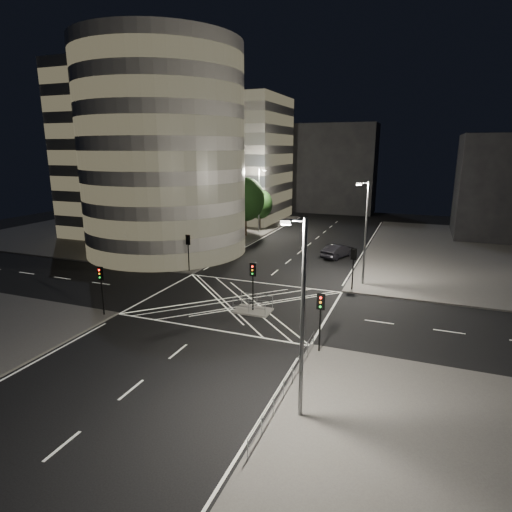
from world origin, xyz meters
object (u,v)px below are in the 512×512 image
at_px(traffic_signal_fl, 188,246).
at_px(traffic_signal_island, 253,278).
at_px(traffic_signal_nl, 101,282).
at_px(traffic_signal_nr, 321,312).
at_px(traffic_signal_fr, 353,261).
at_px(street_lamp_right_far, 365,230).
at_px(street_lamp_right_near, 301,314).
at_px(sedan, 338,251).
at_px(central_island, 253,311).
at_px(street_lamp_left_near, 205,215).
at_px(street_lamp_left_far, 259,198).

height_order(traffic_signal_fl, traffic_signal_island, same).
bearing_deg(traffic_signal_nl, traffic_signal_nr, 0.00).
bearing_deg(traffic_signal_nl, traffic_signal_fl, 90.00).
bearing_deg(traffic_signal_fr, street_lamp_right_far, 73.89).
height_order(traffic_signal_nr, street_lamp_right_near, street_lamp_right_near).
xyz_separation_m(traffic_signal_island, sedan, (3.14, 20.56, -2.07)).
relative_size(central_island, traffic_signal_nl, 0.75).
height_order(central_island, traffic_signal_island, traffic_signal_island).
height_order(traffic_signal_nl, sedan, traffic_signal_nl).
height_order(traffic_signal_nl, street_lamp_left_near, street_lamp_left_near).
distance_m(traffic_signal_island, street_lamp_right_near, 14.78).
distance_m(traffic_signal_nl, street_lamp_right_near, 19.78).
distance_m(traffic_signal_fr, street_lamp_right_far, 3.48).
relative_size(traffic_signal_fl, street_lamp_right_near, 0.40).
bearing_deg(traffic_signal_island, sedan, 81.32).
distance_m(traffic_signal_nl, traffic_signal_fr, 22.24).
distance_m(street_lamp_right_far, street_lamp_right_near, 23.00).
bearing_deg(sedan, street_lamp_left_far, -15.67).
bearing_deg(traffic_signal_fr, traffic_signal_nr, -90.00).
xyz_separation_m(traffic_signal_nl, street_lamp_right_near, (18.24, -7.20, 2.63)).
bearing_deg(street_lamp_left_far, central_island, -70.05).
bearing_deg(sedan, traffic_signal_fl, 62.55).
xyz_separation_m(street_lamp_left_far, sedan, (14.58, -10.94, -4.69)).
height_order(traffic_signal_fr, traffic_signal_nr, same).
distance_m(traffic_signal_fl, traffic_signal_fr, 17.60).
distance_m(traffic_signal_fl, street_lamp_left_near, 5.86).
relative_size(traffic_signal_nl, traffic_signal_fr, 1.00).
xyz_separation_m(traffic_signal_fr, street_lamp_right_near, (0.64, -20.80, 2.63)).
height_order(central_island, traffic_signal_nr, traffic_signal_nr).
bearing_deg(traffic_signal_nr, street_lamp_left_far, 116.36).
bearing_deg(traffic_signal_nl, central_island, 26.14).
distance_m(traffic_signal_nr, sedan, 26.20).
bearing_deg(street_lamp_left_near, street_lamp_right_near, -54.03).
relative_size(central_island, street_lamp_right_near, 0.30).
xyz_separation_m(traffic_signal_fl, sedan, (13.94, 12.26, -2.07)).
bearing_deg(traffic_signal_fl, street_lamp_right_near, -48.76).
distance_m(central_island, traffic_signal_fr, 11.10).
bearing_deg(street_lamp_left_far, traffic_signal_nr, -63.64).
xyz_separation_m(central_island, street_lamp_left_far, (-11.44, 31.50, 5.47)).
xyz_separation_m(traffic_signal_fl, traffic_signal_fr, (17.60, 0.00, 0.00)).
xyz_separation_m(traffic_signal_fr, traffic_signal_nr, (0.00, -13.60, 0.00)).
bearing_deg(street_lamp_left_near, traffic_signal_fr, -15.92).
bearing_deg(traffic_signal_fl, central_island, -37.54).
xyz_separation_m(traffic_signal_fr, sedan, (-3.66, 12.26, -2.07)).
height_order(street_lamp_left_far, sedan, street_lamp_left_far).
bearing_deg(traffic_signal_fr, traffic_signal_fl, 180.00).
distance_m(traffic_signal_fr, street_lamp_left_far, 29.63).
bearing_deg(traffic_signal_fl, traffic_signal_nl, -90.00).
xyz_separation_m(central_island, traffic_signal_fr, (6.80, 8.30, 2.84)).
relative_size(street_lamp_left_near, street_lamp_left_far, 1.00).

